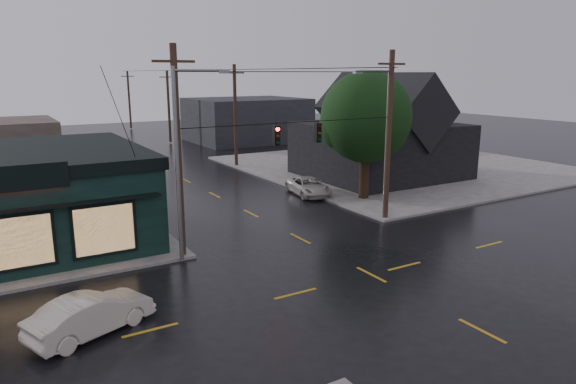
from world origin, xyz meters
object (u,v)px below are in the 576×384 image
sedan_cream (91,314)px  utility_pole_nw (183,257)px  suv_silver (308,186)px  corner_tree (366,117)px  utility_pole_ne (385,219)px

sedan_cream → utility_pole_nw: bearing=-64.5°
sedan_cream → suv_silver: (17.78, 13.61, -0.07)m
corner_tree → suv_silver: (-2.60, 3.24, -5.20)m
utility_pole_ne → sedan_cream: utility_pole_ne is taller
utility_pole_nw → sedan_cream: (-5.28, -5.67, 0.71)m
utility_pole_nw → suv_silver: utility_pole_nw is taller
utility_pole_ne → suv_silver: 7.98m
utility_pole_nw → suv_silver: bearing=32.4°
utility_pole_ne → suv_silver: utility_pole_ne is taller
utility_pole_nw → utility_pole_ne: size_ratio=1.00×
utility_pole_nw → utility_pole_ne: bearing=0.0°
corner_tree → suv_silver: 6.65m
suv_silver → sedan_cream: bearing=-133.3°
sedan_cream → suv_silver: bearing=-74.1°
corner_tree → sedan_cream: 23.43m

